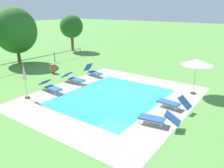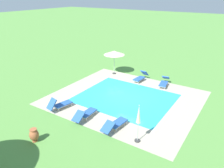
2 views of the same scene
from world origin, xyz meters
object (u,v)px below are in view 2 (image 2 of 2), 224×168
object	(u,v)px
sun_lounger_north_far	(86,114)
terracotta_urn_near_fence	(34,135)
patio_umbrella_open_foreground	(114,53)
sun_lounger_north_near_steps	(115,124)
patio_umbrella_closed_row_west	(139,118)
sun_lounger_south_near_corner	(60,104)
sun_lounger_north_mid	(141,77)
sun_lounger_north_end	(164,82)

from	to	relation	value
sun_lounger_north_far	terracotta_urn_near_fence	world-z (taller)	terracotta_urn_near_fence
patio_umbrella_open_foreground	terracotta_urn_near_fence	bearing A→B (deg)	100.49
sun_lounger_north_near_steps	patio_umbrella_closed_row_west	xyz separation A→B (m)	(-1.68, 0.33, 1.17)
sun_lounger_south_near_corner	patio_umbrella_closed_row_west	distance (m)	6.41
sun_lounger_north_mid	terracotta_urn_near_fence	xyz separation A→B (m)	(0.95, 11.44, 0.05)
sun_lounger_north_near_steps	patio_umbrella_closed_row_west	size ratio (longest dim) A/B	0.90
sun_lounger_north_end	patio_umbrella_open_foreground	xyz separation A→B (m)	(5.39, -0.19, 1.82)
sun_lounger_north_mid	patio_umbrella_open_foreground	size ratio (longest dim) A/B	0.82
sun_lounger_north_end	sun_lounger_north_far	bearing A→B (deg)	73.68
sun_lounger_north_near_steps	patio_umbrella_open_foreground	world-z (taller)	patio_umbrella_open_foreground
sun_lounger_north_end	patio_umbrella_open_foreground	distance (m)	5.69
sun_lounger_north_mid	patio_umbrella_open_foreground	world-z (taller)	patio_umbrella_open_foreground
sun_lounger_north_far	sun_lounger_south_near_corner	distance (m)	2.33
sun_lounger_north_far	sun_lounger_south_near_corner	bearing A→B (deg)	0.35
sun_lounger_north_end	patio_umbrella_open_foreground	bearing A→B (deg)	-1.99
sun_lounger_north_far	sun_lounger_north_end	bearing A→B (deg)	-106.32
sun_lounger_north_mid	patio_umbrella_open_foreground	distance (m)	3.61
terracotta_urn_near_fence	sun_lounger_north_end	bearing A→B (deg)	-105.66
patio_umbrella_closed_row_west	sun_lounger_north_end	bearing A→B (deg)	-79.12
sun_lounger_north_end	patio_umbrella_open_foreground	world-z (taller)	patio_umbrella_open_foreground
sun_lounger_south_near_corner	terracotta_urn_near_fence	world-z (taller)	sun_lounger_south_near_corner
patio_umbrella_closed_row_west	terracotta_urn_near_fence	world-z (taller)	patio_umbrella_closed_row_west
sun_lounger_north_mid	patio_umbrella_closed_row_west	xyz separation A→B (m)	(-3.88, 8.29, 1.15)
sun_lounger_north_far	patio_umbrella_closed_row_west	world-z (taller)	patio_umbrella_closed_row_west
patio_umbrella_open_foreground	sun_lounger_north_near_steps	bearing A→B (deg)	122.93
terracotta_urn_near_fence	sun_lounger_north_near_steps	bearing A→B (deg)	-132.14
sun_lounger_north_near_steps	sun_lounger_south_near_corner	distance (m)	4.62
sun_lounger_north_far	sun_lounger_south_near_corner	world-z (taller)	sun_lounger_south_near_corner
sun_lounger_north_end	terracotta_urn_near_fence	distance (m)	11.95
sun_lounger_north_end	sun_lounger_north_near_steps	bearing A→B (deg)	89.47
sun_lounger_south_near_corner	terracotta_urn_near_fence	xyz separation A→B (m)	(-1.47, 3.42, 0.04)
sun_lounger_north_near_steps	patio_umbrella_open_foreground	bearing A→B (deg)	-57.07
sun_lounger_north_near_steps	patio_umbrella_closed_row_west	distance (m)	2.07
sun_lounger_north_mid	sun_lounger_north_end	bearing A→B (deg)	-178.31
sun_lounger_north_near_steps	sun_lounger_north_far	bearing A→B (deg)	1.29
patio_umbrella_closed_row_west	sun_lounger_north_far	bearing A→B (deg)	-4.08
sun_lounger_north_mid	sun_lounger_north_end	distance (m)	2.27
sun_lounger_north_mid	patio_umbrella_open_foreground	xyz separation A→B (m)	(3.12, -0.25, 1.80)
patio_umbrella_open_foreground	sun_lounger_north_end	bearing A→B (deg)	178.01
sun_lounger_north_near_steps	sun_lounger_south_near_corner	world-z (taller)	sun_lounger_south_near_corner
patio_umbrella_closed_row_west	patio_umbrella_open_foreground	bearing A→B (deg)	-50.68
sun_lounger_north_near_steps	patio_umbrella_closed_row_west	world-z (taller)	patio_umbrella_closed_row_west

